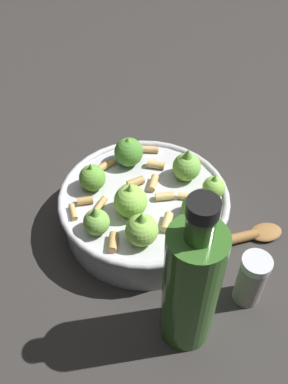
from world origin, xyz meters
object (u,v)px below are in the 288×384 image
cooking_pan (144,206)px  wooden_spoon (222,242)px  pepper_shaker (251,279)px  olive_oil_bottle (191,286)px

cooking_pan → wooden_spoon: (-0.13, -0.03, -0.04)m
wooden_spoon → pepper_shaker: bearing=135.7°
cooking_pan → olive_oil_bottle: 0.20m
olive_oil_bottle → wooden_spoon: olive_oil_bottle is taller
cooking_pan → wooden_spoon: size_ratio=1.39×
cooking_pan → pepper_shaker: 0.19m
pepper_shaker → olive_oil_bottle: size_ratio=0.36×
pepper_shaker → wooden_spoon: bearing=-44.3°
cooking_pan → wooden_spoon: cooking_pan is taller
pepper_shaker → cooking_pan: bearing=-11.2°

